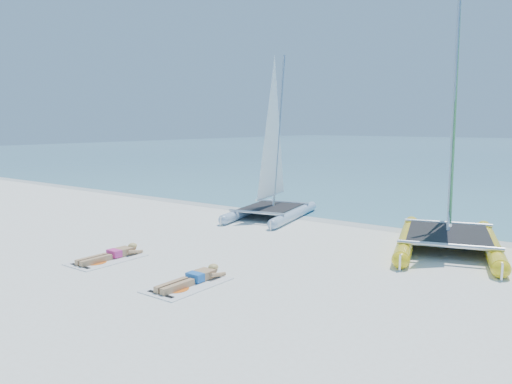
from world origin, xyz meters
The scene contains 8 objects.
ground centered at (0.00, 0.00, 0.00)m, with size 140.00×140.00×0.00m, color white.
wet_sand_strip centered at (0.00, 5.50, 0.00)m, with size 140.00×1.40×0.01m, color silver.
catamaran_blue centered at (-2.72, 4.67, 1.81)m, with size 3.01×4.79×6.07m.
catamaran_yellow centered at (3.63, 4.14, 2.27)m, with size 3.92×5.79×7.19m.
towel_a centered at (-2.67, -2.55, 0.01)m, with size 1.00×1.85×0.02m, color white.
sunbather_a centered at (-2.67, -2.36, 0.12)m, with size 0.37×1.73×0.26m.
towel_b centered at (0.32, -2.76, 0.01)m, with size 1.00×1.85×0.02m, color white.
sunbather_b centered at (0.32, -2.57, 0.12)m, with size 0.37×1.73×0.26m.
Camera 1 is at (7.49, -9.96, 3.35)m, focal length 35.00 mm.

